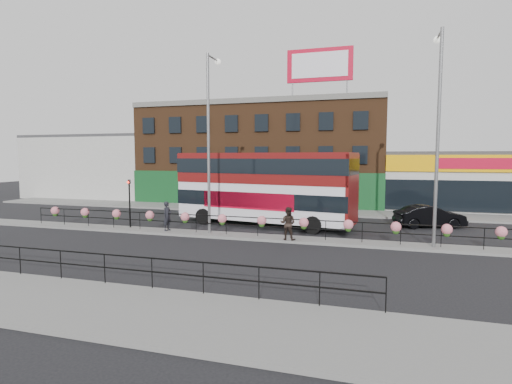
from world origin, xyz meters
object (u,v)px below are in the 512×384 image
(lamp_column_east, at_px, (438,119))
(double_decker_bus, at_px, (264,181))
(pedestrian_b, at_px, (288,223))
(pedestrian_a, at_px, (167,216))
(car, at_px, (429,216))
(lamp_column_west, at_px, (210,128))

(lamp_column_east, bearing_deg, double_decker_bus, 158.08)
(double_decker_bus, xyz_separation_m, pedestrian_b, (2.76, -4.93, -2.06))
(pedestrian_b, xyz_separation_m, lamp_column_east, (7.69, 0.72, 5.70))
(double_decker_bus, relative_size, pedestrian_a, 6.93)
(car, distance_m, pedestrian_b, 11.23)
(lamp_column_west, height_order, lamp_column_east, lamp_column_east)
(double_decker_bus, relative_size, lamp_column_west, 1.19)
(double_decker_bus, height_order, pedestrian_b, double_decker_bus)
(pedestrian_a, height_order, lamp_column_west, lamp_column_west)
(double_decker_bus, distance_m, pedestrian_b, 6.01)
(car, xyz_separation_m, pedestrian_b, (-8.33, -7.52, 0.33))
(double_decker_bus, bearing_deg, lamp_column_west, -120.60)
(double_decker_bus, xyz_separation_m, pedestrian_a, (-5.20, -4.34, -2.06))
(lamp_column_west, bearing_deg, car, 26.00)
(car, bearing_deg, double_decker_bus, 84.75)
(car, xyz_separation_m, pedestrian_a, (-16.29, -6.93, 0.32))
(car, distance_m, lamp_column_west, 16.06)
(pedestrian_b, relative_size, lamp_column_east, 0.17)
(car, height_order, lamp_column_west, lamp_column_west)
(lamp_column_west, bearing_deg, pedestrian_b, -10.67)
(double_decker_bus, bearing_deg, pedestrian_b, -60.73)
(pedestrian_a, distance_m, pedestrian_b, 7.99)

